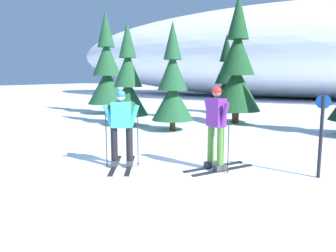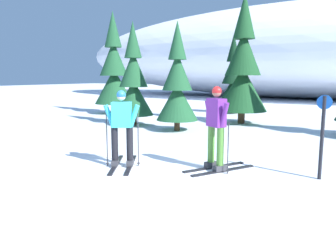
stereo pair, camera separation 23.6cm
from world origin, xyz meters
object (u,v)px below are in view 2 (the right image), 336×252
(skier_cyan_jacket, at_px, (122,127))
(skier_purple_jacket, at_px, (216,127))
(pine_tree_center_left, at_px, (233,80))
(pine_tree_center, at_px, (177,86))
(pine_tree_far_left, at_px, (114,72))
(pine_tree_center_right, at_px, (243,70))
(trail_marker_post, at_px, (322,132))
(pine_tree_left, at_px, (133,83))

(skier_cyan_jacket, height_order, skier_purple_jacket, skier_purple_jacket)
(skier_cyan_jacket, xyz_separation_m, pine_tree_center_left, (-1.91, 11.55, 0.88))
(skier_cyan_jacket, height_order, pine_tree_center, pine_tree_center)
(pine_tree_center_left, bearing_deg, pine_tree_far_left, -146.78)
(pine_tree_center, bearing_deg, pine_tree_center_right, 66.14)
(pine_tree_center_right, bearing_deg, pine_tree_far_left, 179.86)
(skier_cyan_jacket, bearing_deg, pine_tree_far_left, 132.05)
(pine_tree_far_left, bearing_deg, pine_tree_center_left, 33.22)
(skier_cyan_jacket, bearing_deg, pine_tree_center, 106.74)
(skier_cyan_jacket, relative_size, pine_tree_center_right, 0.32)
(pine_tree_center_left, xyz_separation_m, pine_tree_center_right, (1.80, -3.52, 0.49))
(pine_tree_far_left, xyz_separation_m, pine_tree_center_right, (7.15, -0.02, 0.02))
(skier_purple_jacket, height_order, trail_marker_post, skier_purple_jacket)
(skier_cyan_jacket, bearing_deg, trail_marker_post, 19.06)
(pine_tree_left, bearing_deg, pine_tree_far_left, 141.15)
(pine_tree_center, bearing_deg, trail_marker_post, -33.49)
(pine_tree_left, relative_size, pine_tree_center_right, 0.77)
(skier_cyan_jacket, xyz_separation_m, pine_tree_left, (-3.71, 5.19, 0.85))
(pine_tree_center_right, bearing_deg, pine_tree_left, -141.78)
(pine_tree_center, xyz_separation_m, pine_tree_center_right, (1.37, 3.10, 0.60))
(pine_tree_far_left, xyz_separation_m, pine_tree_left, (3.54, -2.85, -0.50))
(pine_tree_center_left, bearing_deg, skier_cyan_jacket, -80.63)
(trail_marker_post, bearing_deg, pine_tree_far_left, 149.09)
(pine_tree_far_left, relative_size, pine_tree_left, 1.28)
(pine_tree_center_left, bearing_deg, pine_tree_center, -86.33)
(pine_tree_center_left, bearing_deg, pine_tree_center_right, -62.97)
(skier_cyan_jacket, relative_size, pine_tree_far_left, 0.32)
(skier_cyan_jacket, xyz_separation_m, pine_tree_far_left, (-7.26, 8.05, 1.35))
(skier_purple_jacket, bearing_deg, pine_tree_center, 129.66)
(skier_purple_jacket, bearing_deg, pine_tree_left, 142.25)
(skier_cyan_jacket, distance_m, pine_tree_center_left, 11.74)
(skier_cyan_jacket, bearing_deg, pine_tree_left, 125.58)
(pine_tree_left, relative_size, pine_tree_center_left, 0.99)
(pine_tree_center_left, distance_m, pine_tree_center, 6.64)
(pine_tree_center, bearing_deg, skier_purple_jacket, -50.34)
(trail_marker_post, bearing_deg, pine_tree_center_right, 121.11)
(trail_marker_post, bearing_deg, skier_purple_jacket, -165.68)
(skier_cyan_jacket, distance_m, trail_marker_post, 4.15)
(pine_tree_center_right, xyz_separation_m, trail_marker_post, (4.03, -6.67, -1.33))
(pine_tree_far_left, height_order, pine_tree_center_right, pine_tree_center_right)
(trail_marker_post, bearing_deg, skier_cyan_jacket, -160.94)
(skier_purple_jacket, xyz_separation_m, pine_tree_left, (-5.62, 4.35, 0.80))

